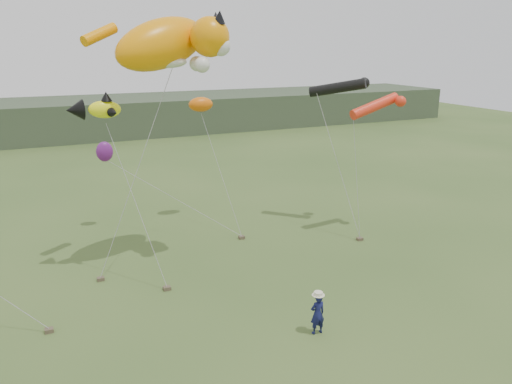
{
  "coord_description": "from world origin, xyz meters",
  "views": [
    {
      "loc": [
        -7.71,
        -15.13,
        9.98
      ],
      "look_at": [
        0.44,
        3.0,
        4.09
      ],
      "focal_mm": 35.0,
      "sensor_mm": 36.0,
      "label": 1
    }
  ],
  "objects": [
    {
      "name": "ground",
      "position": [
        0.0,
        0.0,
        0.0
      ],
      "size": [
        120.0,
        120.0,
        0.0
      ],
      "primitive_type": "plane",
      "color": "#385123",
      "rests_on": "ground"
    },
    {
      "name": "tube_kites",
      "position": [
        8.43,
        7.33,
        7.39
      ],
      "size": [
        3.9,
        4.12,
        2.04
      ],
      "color": "black",
      "rests_on": "ground"
    },
    {
      "name": "fish_kite",
      "position": [
        -5.3,
        6.82,
        7.39
      ],
      "size": [
        2.29,
        1.53,
        1.18
      ],
      "color": "#F2F512",
      "rests_on": "ground"
    },
    {
      "name": "festival_attendant",
      "position": [
        0.76,
        -1.64,
        0.78
      ],
      "size": [
        0.57,
        0.38,
        1.55
      ],
      "primitive_type": "imported",
      "rotation": [
        0.0,
        0.0,
        3.15
      ],
      "color": "#121543",
      "rests_on": "ground"
    },
    {
      "name": "headland",
      "position": [
        -3.11,
        44.69,
        1.92
      ],
      "size": [
        90.0,
        13.0,
        4.0
      ],
      "color": "#2D3D28",
      "rests_on": "ground"
    },
    {
      "name": "sandbag_anchors",
      "position": [
        -1.59,
        5.0,
        0.08
      ],
      "size": [
        15.77,
        5.75,
        0.16
      ],
      "color": "brown",
      "rests_on": "ground"
    },
    {
      "name": "misc_kites",
      "position": [
        -1.02,
        12.2,
        5.83
      ],
      "size": [
        6.54,
        1.24,
        3.32
      ],
      "color": "#E0600A",
      "rests_on": "ground"
    },
    {
      "name": "cat_kite",
      "position": [
        -1.83,
        6.73,
        10.04
      ],
      "size": [
        6.06,
        3.69,
        3.13
      ],
      "color": "orange",
      "rests_on": "ground"
    }
  ]
}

